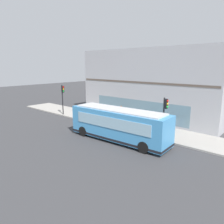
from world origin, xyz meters
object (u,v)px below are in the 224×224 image
at_px(pedestrian_by_light_pole, 115,113).
at_px(pedestrian_walking_along_curb, 89,111).
at_px(pedestrian_near_hydrant, 102,111).
at_px(city_bus_nearside, 118,125).
at_px(traffic_light_down_block, 63,94).
at_px(newspaper_vending_box, 172,127).
at_px(fire_hydrant, 169,131).
at_px(pedestrian_near_building_entrance, 121,111).
at_px(traffic_light_near_corner, 165,111).

relative_size(pedestrian_by_light_pole, pedestrian_walking_along_curb, 0.91).
bearing_deg(pedestrian_near_hydrant, pedestrian_walking_along_curb, 137.92).
height_order(city_bus_nearside, pedestrian_walking_along_curb, city_bus_nearside).
bearing_deg(pedestrian_walking_along_curb, pedestrian_near_hydrant, -42.08).
xyz_separation_m(traffic_light_down_block, newspaper_vending_box, (2.77, -15.23, -2.45)).
distance_m(pedestrian_near_hydrant, pedestrian_walking_along_curb, 1.67).
bearing_deg(fire_hydrant, pedestrian_near_hydrant, 87.68).
bearing_deg(traffic_light_down_block, fire_hydrant, -83.67).
bearing_deg(traffic_light_down_block, city_bus_nearside, -102.87).
xyz_separation_m(city_bus_nearside, pedestrian_near_building_entrance, (6.33, 4.77, -0.38)).
relative_size(traffic_light_near_corner, fire_hydrant, 5.36).
bearing_deg(traffic_light_down_block, pedestrian_walking_along_curb, -78.74).
distance_m(traffic_light_near_corner, pedestrian_near_building_entrance, 8.93).
xyz_separation_m(city_bus_nearside, pedestrian_near_hydrant, (4.98, 6.97, -0.47)).
height_order(pedestrian_by_light_pole, newspaper_vending_box, pedestrian_by_light_pole).
bearing_deg(fire_hydrant, newspaper_vending_box, 12.35).
xyz_separation_m(pedestrian_near_building_entrance, newspaper_vending_box, (-0.70, -7.49, -0.57)).
distance_m(pedestrian_near_hydrant, newspaper_vending_box, 9.72).
xyz_separation_m(traffic_light_down_block, pedestrian_near_hydrant, (2.12, -5.54, -1.98)).
relative_size(pedestrian_near_hydrant, pedestrian_near_building_entrance, 0.92).
bearing_deg(pedestrian_by_light_pole, traffic_light_down_block, 107.99).
relative_size(pedestrian_near_hydrant, pedestrian_walking_along_curb, 0.93).
bearing_deg(traffic_light_near_corner, pedestrian_near_building_entrance, 66.41).
distance_m(traffic_light_near_corner, pedestrian_walking_along_curb, 11.51).
bearing_deg(pedestrian_near_hydrant, newspaper_vending_box, -86.13).
bearing_deg(fire_hydrant, traffic_light_down_block, 96.33).
height_order(pedestrian_near_building_entrance, pedestrian_walking_along_curb, pedestrian_near_building_entrance).
xyz_separation_m(traffic_light_near_corner, pedestrian_near_building_entrance, (3.50, 8.02, -1.74)).
xyz_separation_m(pedestrian_walking_along_curb, newspaper_vending_box, (1.89, -10.80, -0.56)).
bearing_deg(city_bus_nearside, traffic_light_down_block, 77.13).
bearing_deg(pedestrian_near_hydrant, pedestrian_near_building_entrance, -58.43).
bearing_deg(city_bus_nearside, traffic_light_near_corner, -49.02).
height_order(pedestrian_near_hydrant, pedestrian_walking_along_curb, pedestrian_walking_along_curb).
relative_size(traffic_light_down_block, pedestrian_by_light_pole, 2.63).
bearing_deg(pedestrian_by_light_pole, pedestrian_near_building_entrance, -9.81).
relative_size(traffic_light_down_block, pedestrian_walking_along_curb, 2.39).
height_order(pedestrian_walking_along_curb, newspaper_vending_box, pedestrian_walking_along_curb).
bearing_deg(pedestrian_near_building_entrance, pedestrian_near_hydrant, 121.57).
distance_m(traffic_light_near_corner, pedestrian_near_hydrant, 10.61).
xyz_separation_m(traffic_light_near_corner, pedestrian_near_hydrant, (2.15, 10.22, -1.83)).
distance_m(pedestrian_near_hydrant, pedestrian_by_light_pole, 2.05).
bearing_deg(newspaper_vending_box, pedestrian_by_light_pole, 92.35).
relative_size(traffic_light_near_corner, newspaper_vending_box, 4.41).
bearing_deg(newspaper_vending_box, fire_hydrant, -167.65).
xyz_separation_m(city_bus_nearside, pedestrian_walking_along_curb, (3.74, 8.08, -0.39)).
relative_size(city_bus_nearside, fire_hydrant, 13.72).
bearing_deg(pedestrian_walking_along_curb, pedestrian_by_light_pole, -63.36).
distance_m(pedestrian_near_hydrant, pedestrian_near_building_entrance, 2.58).
height_order(traffic_light_down_block, fire_hydrant, traffic_light_down_block).
bearing_deg(newspaper_vending_box, city_bus_nearside, 154.24).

